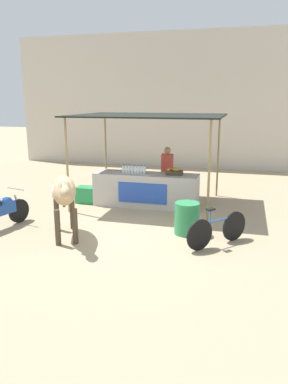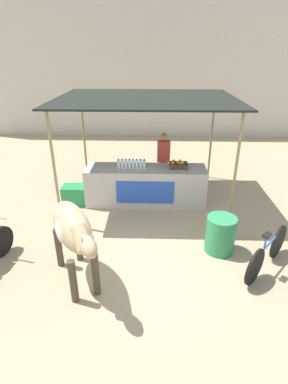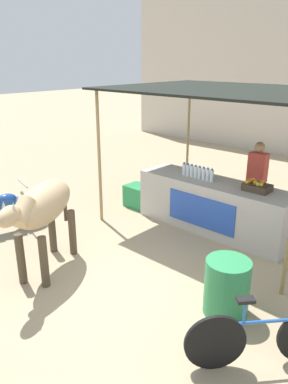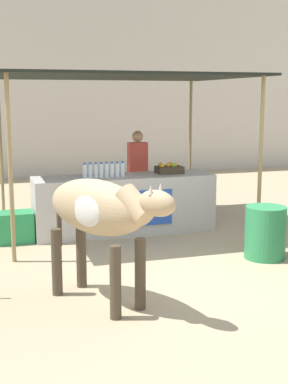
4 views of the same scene
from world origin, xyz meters
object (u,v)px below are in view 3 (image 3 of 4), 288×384
Objects in this scene: water_barrel at (227,287)px; stall_counter at (213,206)px; fruit_crate at (257,187)px; bicycle_leaning at (261,338)px; cooler_box at (139,196)px; vendor_behind_counter at (256,183)px; cow at (42,208)px.

stall_counter is at bearing 126.85° from water_barrel.
fruit_crate is 0.35× the size of bicycle_leaning.
fruit_crate is 3.04m from bicycle_leaning.
fruit_crate is 2.75m from cooler_box.
cow is (-1.54, -3.72, 0.18)m from vendor_behind_counter.
vendor_behind_counter is at bearing 118.33° from bicycle_leaning.
vendor_behind_counter is 1.30× the size of bicycle_leaning.
water_barrel is (1.05, -2.77, -0.48)m from vendor_behind_counter.
stall_counter is 0.98m from fruit_crate.
cow reaches higher than stall_counter.
fruit_crate reaches higher than bicycle_leaning.
cow is 3.41m from bicycle_leaning.
fruit_crate is at bearing 108.76° from water_barrel.
bicycle_leaning is at bearing -61.13° from fruit_crate.
cooler_box is at bearing -176.79° from fruit_crate.
vendor_behind_counter is at bearing 67.57° from cow.
stall_counter is 2.52m from water_barrel.
bicycle_leaning is at bearing -31.10° from cooler_box.
fruit_crate is 0.27× the size of vendor_behind_counter.
fruit_crate is at bearing -63.73° from vendor_behind_counter.
cooler_box is at bearing 148.90° from bicycle_leaning.
water_barrel is at bearing -53.15° from stall_counter.
cow is (-1.88, -3.02, -0.00)m from fruit_crate.
cow reaches higher than bicycle_leaning.
stall_counter is 5.00× the size of cooler_box.
vendor_behind_counter is 3.78m from bicycle_leaning.
cooler_box is at bearing -176.94° from stall_counter.
cow is (-2.58, -0.95, 0.66)m from water_barrel.
bicycle_leaning reaches higher than cooler_box.
stall_counter is 4.03× the size of water_barrel.
stall_counter is 1.70× the size of cow.
vendor_behind_counter is at bearing 110.75° from water_barrel.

